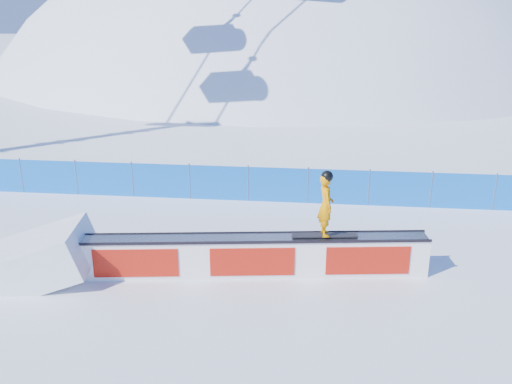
# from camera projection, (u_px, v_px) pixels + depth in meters

# --- Properties ---
(ground) EXTENTS (160.00, 160.00, 0.00)m
(ground) POSITION_uv_depth(u_px,v_px,m) (191.00, 257.00, 15.22)
(ground) COLOR white
(ground) RESTS_ON ground
(snow_hill) EXTENTS (64.00, 64.00, 64.00)m
(snow_hill) POSITION_uv_depth(u_px,v_px,m) (282.00, 237.00, 60.59)
(snow_hill) COLOR white
(snow_hill) RESTS_ON ground
(safety_fence) EXTENTS (22.05, 0.05, 1.30)m
(safety_fence) POSITION_uv_depth(u_px,v_px,m) (219.00, 183.00, 19.24)
(safety_fence) COLOR blue
(safety_fence) RESTS_ON ground
(rail_box) EXTENTS (8.72, 1.76, 1.05)m
(rail_box) POSITION_uv_depth(u_px,v_px,m) (252.00, 256.00, 14.13)
(rail_box) COLOR white
(rail_box) RESTS_ON ground
(snow_ramp) EXTENTS (3.27, 2.29, 1.90)m
(snow_ramp) POSITION_uv_depth(u_px,v_px,m) (34.00, 277.00, 14.17)
(snow_ramp) COLOR white
(snow_ramp) RESTS_ON ground
(snowboarder) EXTENTS (1.63, 0.63, 1.67)m
(snowboarder) POSITION_uv_depth(u_px,v_px,m) (326.00, 204.00, 13.72)
(snowboarder) COLOR black
(snowboarder) RESTS_ON rail_box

